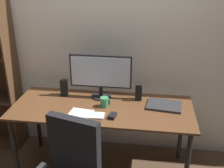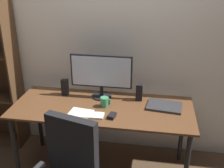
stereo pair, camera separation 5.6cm
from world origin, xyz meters
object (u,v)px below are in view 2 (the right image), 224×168
Objects in this scene: laptop at (164,106)px; speaker_right at (139,92)px; speaker_left at (65,87)px; coffee_mug at (105,102)px; monitor at (101,73)px; mouse at (112,116)px; keyboard at (88,115)px; desk at (102,114)px.

speaker_right is (-0.25, 0.11, 0.07)m from laptop.
coffee_mug is at bearing -23.11° from speaker_left.
speaker_left reaches higher than coffee_mug.
speaker_right is (0.38, -0.01, -0.17)m from monitor.
coffee_mug is (0.07, -0.20, -0.21)m from monitor.
mouse is 0.44m from speaker_right.
keyboard is 1.71× the size of speaker_left.
desk is at bearing -149.47° from speaker_right.
desk is 10.07× the size of speaker_left.
coffee_mug reaches higher than laptop.
mouse is at bearing -61.59° from coffee_mug.
monitor reaches higher than speaker_left.
keyboard is 0.91× the size of laptop.
laptop is at bearing -10.80° from monitor.
speaker_right is at bearing 0.00° from speaker_left.
coffee_mug is 0.30× the size of laptop.
monitor is 6.40× the size of coffee_mug.
speaker_right is at bearing 31.61° from coffee_mug.
desk is 2.80× the size of monitor.
coffee_mug is 0.49m from speaker_left.
mouse is 0.30× the size of laptop.
coffee_mug reaches higher than desk.
speaker_left is at bearing 155.27° from desk.
mouse is 0.56× the size of speaker_left.
speaker_left is (-0.55, 0.38, 0.07)m from mouse.
monitor is 3.60× the size of speaker_left.
keyboard is 0.73m from laptop.
speaker_right is at bearing -1.18° from monitor.
keyboard is 0.52m from speaker_left.
speaker_right is at bearing 163.00° from laptop.
mouse reaches higher than desk.
speaker_left is at bearing -179.11° from laptop.
monitor is 0.30m from coffee_mug.
keyboard is at bearing -137.73° from speaker_right.
mouse is (0.12, -0.18, 0.10)m from desk.
desk is 0.13m from coffee_mug.
coffee_mug reaches higher than mouse.
monitor is (-0.05, 0.20, 0.34)m from desk.
keyboard is at bearing -150.52° from laptop.
desk is at bearing -24.73° from speaker_left.
desk is 0.40m from monitor.
speaker_right is (0.31, 0.19, 0.04)m from coffee_mug.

